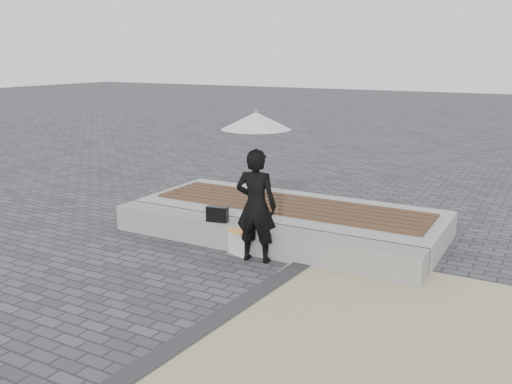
% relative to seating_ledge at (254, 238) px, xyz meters
% --- Properties ---
extents(ground, '(80.00, 80.00, 0.00)m').
position_rel_seating_ledge_xyz_m(ground, '(0.00, -1.60, -0.20)').
color(ground, '#4D4C52').
rests_on(ground, ground).
extents(terrazzo_zone, '(5.00, 5.00, 0.02)m').
position_rel_seating_ledge_xyz_m(terrazzo_zone, '(3.20, -2.10, -0.19)').
color(terrazzo_zone, '#C2B18C').
rests_on(terrazzo_zone, ground).
extents(edging_band, '(0.61, 5.20, 0.04)m').
position_rel_seating_ledge_xyz_m(edging_band, '(0.75, -2.10, -0.18)').
color(edging_band, '#2F3032').
rests_on(edging_band, ground).
extents(seating_ledge, '(5.00, 0.45, 0.40)m').
position_rel_seating_ledge_xyz_m(seating_ledge, '(0.00, 0.00, 0.00)').
color(seating_ledge, gray).
rests_on(seating_ledge, ground).
extents(timber_platform, '(5.00, 2.00, 0.40)m').
position_rel_seating_ledge_xyz_m(timber_platform, '(0.00, 1.20, 0.00)').
color(timber_platform, '#A8A7A2').
rests_on(timber_platform, ground).
extents(timber_decking, '(4.60, 1.20, 0.04)m').
position_rel_seating_ledge_xyz_m(timber_decking, '(0.00, 1.20, 0.22)').
color(timber_decking, brown).
rests_on(timber_decking, timber_platform).
extents(woman, '(0.64, 0.48, 1.61)m').
position_rel_seating_ledge_xyz_m(woman, '(0.22, -0.34, 0.60)').
color(woman, black).
rests_on(woman, ground).
extents(parasol, '(0.94, 0.94, 1.20)m').
position_rel_seating_ledge_xyz_m(parasol, '(0.22, -0.34, 1.78)').
color(parasol, '#A1A1A5').
rests_on(parasol, ground).
extents(handbag, '(0.35, 0.18, 0.23)m').
position_rel_seating_ledge_xyz_m(handbag, '(-0.57, -0.13, 0.32)').
color(handbag, black).
rests_on(handbag, seating_ledge).
extents(canvas_tote, '(0.38, 0.25, 0.37)m').
position_rel_seating_ledge_xyz_m(canvas_tote, '(-0.10, -0.26, -0.02)').
color(canvas_tote, silver).
rests_on(canvas_tote, ground).
extents(magazine, '(0.35, 0.29, 0.01)m').
position_rel_seating_ledge_xyz_m(magazine, '(-0.10, -0.31, 0.17)').
color(magazine, red).
rests_on(magazine, canvas_tote).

